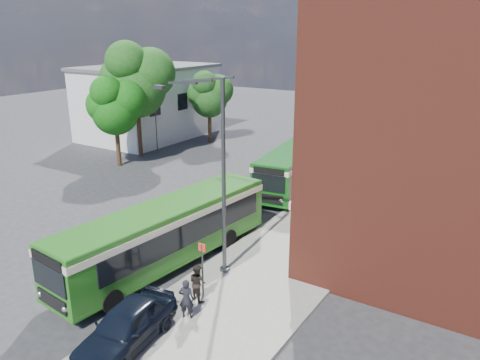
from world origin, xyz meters
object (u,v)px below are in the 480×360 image
Objects in this scene: street_lamp at (217,174)px; bus_front at (166,229)px; bus_rear at (300,160)px; parked_car at (127,326)px.

street_lamp reaches higher than bus_front.
bus_rear reaches higher than parked_car.
street_lamp is 0.71× the size of bus_rear.
bus_rear is at bearing 89.94° from parked_car.
bus_rear is 20.33m from parked_car.
street_lamp is 2.00× the size of parked_car.
parked_car is at bearing -62.10° from bus_front.
bus_front is (-2.46, -0.74, -2.96)m from street_lamp.
parked_car is (2.94, -5.55, -0.92)m from bus_front.
street_lamp is at bearing 86.00° from parked_car.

